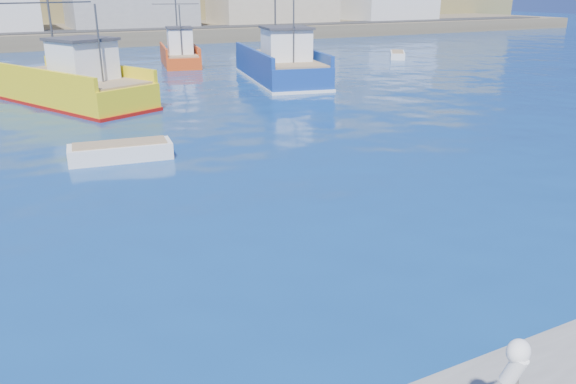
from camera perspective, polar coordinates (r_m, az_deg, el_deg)
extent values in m
plane|color=#071A52|center=(12.37, 9.87, -10.19)|extent=(260.00, 260.00, 0.00)
cube|color=brown|center=(80.84, -23.41, 14.59)|extent=(160.00, 30.00, 1.60)
cube|color=#2D2D2D|center=(69.85, -22.66, 14.79)|extent=(150.00, 5.00, 0.10)
cube|color=gray|center=(77.22, -15.75, 18.28)|extent=(15.00, 10.00, 6.50)
cube|color=yellow|center=(34.54, -21.25, 9.57)|extent=(8.02, 11.66, 1.44)
cube|color=yellow|center=(35.33, -18.95, 11.81)|extent=(4.65, 9.99, 0.70)
cube|color=yellow|center=(33.53, -24.12, 10.78)|extent=(4.65, 9.99, 0.70)
cube|color=maroon|center=(34.66, -21.11, 8.49)|extent=(8.18, 11.89, 0.25)
cube|color=#8C7251|center=(34.43, -21.41, 10.83)|extent=(7.56, 11.13, 0.10)
cube|color=white|center=(32.89, -20.11, 12.47)|extent=(3.57, 3.62, 2.00)
cube|color=#333338|center=(32.79, -20.34, 14.37)|extent=(3.88, 4.00, 0.15)
cylinder|color=#4C4C4C|center=(35.14, -22.89, 14.85)|extent=(0.16, 0.16, 5.00)
cylinder|color=#4C4C4C|center=(31.41, -18.64, 14.00)|extent=(0.13, 0.13, 4.00)
cylinder|color=#4C4C4C|center=(35.08, -23.23, 17.27)|extent=(4.91, 2.27, 0.08)
cube|color=navy|center=(40.84, -0.85, 12.35)|extent=(6.33, 12.20, 1.51)
cube|color=navy|center=(41.24, 1.79, 13.97)|extent=(2.54, 11.20, 0.70)
cube|color=navy|center=(40.26, -3.56, 13.79)|extent=(2.54, 11.20, 0.70)
cube|color=silver|center=(40.94, -0.84, 11.38)|extent=(6.46, 12.44, 0.25)
cube|color=#8C7251|center=(40.74, -0.86, 13.48)|extent=(5.92, 11.68, 0.10)
cube|color=white|center=(38.96, -0.18, 14.73)|extent=(3.37, 3.42, 2.00)
cube|color=#333338|center=(38.88, -0.18, 16.35)|extent=(3.64, 3.80, 0.15)
cylinder|color=#4C4C4C|center=(41.66, -1.31, 17.00)|extent=(0.14, 0.14, 5.00)
cylinder|color=#4C4C4C|center=(37.22, 0.57, 15.88)|extent=(0.12, 0.12, 4.00)
cube|color=#CA3E11|center=(50.05, -10.93, 13.09)|extent=(4.20, 7.80, 0.96)
cube|color=#CA3E11|center=(50.09, -9.46, 14.14)|extent=(1.61, 7.14, 0.70)
cube|color=#CA3E11|center=(49.86, -12.53, 13.92)|extent=(1.61, 7.14, 0.70)
cube|color=#8C7251|center=(49.99, -10.97, 13.70)|extent=(3.92, 7.47, 0.10)
cube|color=white|center=(48.79, -10.92, 14.80)|extent=(2.27, 2.20, 2.00)
cube|color=#333338|center=(48.71, -11.01, 16.08)|extent=(2.45, 2.45, 0.15)
cylinder|color=#4C4C4C|center=(50.53, -11.24, 16.54)|extent=(0.14, 0.14, 5.00)
cylinder|color=#4C4C4C|center=(47.62, -10.86, 15.77)|extent=(0.12, 0.12, 4.00)
cylinder|color=#4C4C4C|center=(50.47, -11.36, 18.23)|extent=(3.82, 0.86, 0.08)
cube|color=silver|center=(22.34, -16.61, 3.76)|extent=(3.94, 1.81, 0.76)
cube|color=#8C7251|center=(22.24, -16.71, 4.77)|extent=(3.52, 1.48, 0.08)
cube|color=silver|center=(55.15, 11.05, 13.43)|extent=(3.18, 3.69, 0.73)
cube|color=#8C7251|center=(55.11, 11.08, 13.83)|extent=(2.75, 3.23, 0.07)
cylinder|color=white|center=(7.70, 21.97, -16.42)|extent=(0.30, 0.37, 0.46)
ellipsoid|color=white|center=(7.63, 22.37, -14.78)|extent=(0.44, 0.40, 0.31)
cone|color=gold|center=(7.97, 22.84, -14.98)|extent=(0.63, 0.38, 0.43)
cube|color=tan|center=(7.90, 22.54, -15.63)|extent=(0.37, 0.20, 0.27)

